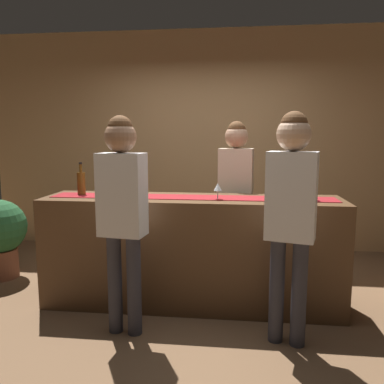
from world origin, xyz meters
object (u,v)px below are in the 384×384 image
Objects in this scene: wine_bottle_clear at (308,187)px; wine_bottle_amber at (81,183)px; customer_sipping at (291,204)px; wine_glass_mid_counter at (218,188)px; wine_bottle_green at (123,184)px; bartender at (236,185)px; customer_browsing at (122,203)px; wine_glass_near_customer at (102,183)px.

wine_bottle_amber is at bearing 179.04° from wine_bottle_clear.
wine_glass_mid_counter is at bearing 152.50° from customer_sipping.
wine_bottle_green is at bearing 179.71° from wine_bottle_clear.
wine_bottle_clear is 0.85m from bartender.
customer_browsing reaches higher than wine_bottle_clear.
wine_bottle_green is at bearing 172.00° from customer_sipping.
wine_bottle_amber is at bearing 174.09° from wine_glass_mid_counter.
customer_sipping reaches higher than wine_bottle_clear.
customer_sipping is 1.23m from customer_browsing.
wine_bottle_green is 0.62m from customer_browsing.
customer_sipping is at bearing 7.04° from customer_browsing.
wine_glass_near_customer is (-0.22, 0.06, -0.01)m from wine_bottle_green.
wine_glass_near_customer is 0.09× the size of customer_browsing.
wine_bottle_clear is 0.18× the size of customer_browsing.
wine_bottle_green is 0.41m from wine_bottle_amber.
wine_bottle_clear is 2.10× the size of wine_glass_mid_counter.
customer_sipping is (1.62, -0.67, -0.04)m from wine_glass_near_customer.
wine_bottle_amber is 1.92m from customer_sipping.
wine_bottle_clear is 1.58m from customer_browsing.
wine_bottle_green is at bearing 173.02° from wine_glass_mid_counter.
wine_bottle_green and wine_bottle_amber have the same top height.
wine_bottle_amber is 0.18× the size of customer_sipping.
wine_bottle_green is 0.18× the size of customer_sipping.
wine_bottle_green is at bearing -3.62° from wine_bottle_amber.
customer_browsing is (0.57, -0.62, -0.07)m from wine_bottle_amber.
wine_bottle_amber reaches higher than wine_glass_near_customer.
wine_bottle_amber is 0.18× the size of bartender.
wine_bottle_green is 2.10× the size of wine_glass_near_customer.
wine_bottle_amber is 1.27m from wine_glass_mid_counter.
wine_bottle_clear reaches higher than wine_glass_near_customer.
wine_bottle_amber is at bearing 140.39° from customer_browsing.
bartender reaches higher than wine_bottle_clear.
customer_browsing is (-0.84, -1.17, 0.00)m from bartender.
wine_glass_mid_counter is (1.26, -0.13, -0.01)m from wine_bottle_amber.
customer_browsing is at bearing -158.01° from wine_bottle_clear.
wine_glass_mid_counter is 0.09× the size of customer_browsing.
wine_bottle_amber is at bearing 28.53° from bartender.
wine_bottle_clear is at bearing -0.29° from wine_bottle_green.
customer_browsing is at bearing -144.50° from wine_glass_mid_counter.
wine_bottle_green is at bearing 113.42° from customer_browsing.
customer_browsing reaches higher than wine_glass_near_customer.
bartender is at bearing 20.99° from wine_bottle_amber.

